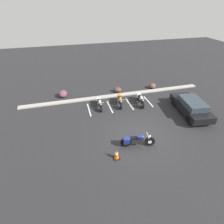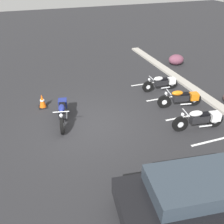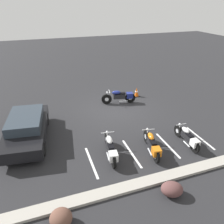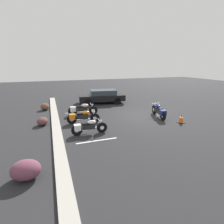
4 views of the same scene
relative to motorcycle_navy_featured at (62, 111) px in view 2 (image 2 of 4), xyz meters
The scene contains 13 objects.
ground 1.13m from the motorcycle_navy_featured, 51.27° to the left, with size 60.00×60.00×0.00m, color #262628.
motorcycle_navy_featured is the anchor object (origin of this frame).
parked_bike_0 5.60m from the motorcycle_navy_featured, 103.54° to the left, with size 0.56×1.98×0.78m.
parked_bike_1 5.47m from the motorcycle_navy_featured, 83.97° to the left, with size 0.73×2.08×0.82m.
parked_bike_2 5.67m from the motorcycle_navy_featured, 64.58° to the left, with size 0.69×2.17×0.86m.
car_black 6.36m from the motorcycle_navy_featured, 23.21° to the left, with size 2.35×4.50×1.29m.
concrete_curb 7.08m from the motorcycle_navy_featured, 84.80° to the left, with size 18.00×0.50×0.12m, color #A8A399.
landscape_rock_2 9.31m from the motorcycle_navy_featured, 118.22° to the left, with size 0.97×0.81×0.67m, color brown.
traffic_cone 1.66m from the motorcycle_navy_featured, 155.98° to the right, with size 0.40×0.40×0.67m.
stall_line_0 5.71m from the motorcycle_navy_featured, 113.93° to the left, with size 0.10×2.10×0.00m, color white.
stall_line_1 5.24m from the motorcycle_navy_featured, 94.72° to the left, with size 0.10×2.10×0.00m, color white.
stall_line_2 5.42m from the motorcycle_navy_featured, 74.42° to the left, with size 0.10×2.10×0.00m, color white.
stall_line_3 6.19m from the motorcycle_navy_featured, 57.38° to the left, with size 0.10×2.10×0.00m, color white.
Camera 2 is at (8.98, -2.02, 6.00)m, focal length 42.00 mm.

